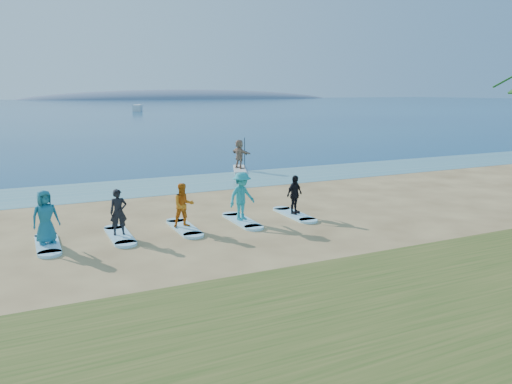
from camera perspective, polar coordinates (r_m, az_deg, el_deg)
name	(u,v)px	position (r m, az deg, el deg)	size (l,w,h in m)	color
ground	(246,239)	(16.67, -1.18, -5.34)	(600.00, 600.00, 0.00)	tan
shallow_water	(162,185)	(26.34, -10.64, 0.74)	(600.00, 600.00, 0.00)	teal
ocean	(38,107)	(174.74, -23.66, 8.93)	(600.00, 600.00, 0.00)	navy
island_ridge	(188,99)	(330.57, -7.76, 10.52)	(220.00, 56.00, 18.00)	slate
paddleboard	(240,169)	(31.02, -1.89, 2.63)	(0.70, 3.00, 0.12)	silver
paddleboarder	(239,154)	(30.89, -1.90, 4.37)	(1.65, 0.52, 1.78)	tan
boat_offshore_b	(138,111)	(126.60, -13.37, 8.97)	(1.88, 5.31, 1.55)	silver
surfboard_0	(48,244)	(17.23, -22.71, -5.53)	(0.70, 2.20, 0.09)	#A4E5FF
student_0	(45,217)	(17.01, -22.95, -2.63)	(0.83, 0.54, 1.71)	#1B6983
surfboard_1	(120,236)	(17.45, -15.30, -4.83)	(0.70, 2.20, 0.09)	#A4E5FF
student_1	(118,212)	(17.25, -15.45, -2.22)	(0.56, 0.37, 1.55)	black
surfboard_2	(184,228)	(17.95, -8.21, -4.08)	(0.70, 2.20, 0.09)	#A4E5FF
student_2	(183,205)	(17.75, -8.29, -1.50)	(0.76, 0.59, 1.57)	orange
surfboard_3	(242,221)	(18.71, -1.61, -3.32)	(0.70, 2.20, 0.09)	#A4E5FF
student_3	(242,196)	(18.50, -1.63, -0.48)	(1.16, 0.67, 1.80)	teal
surfboard_4	(294,215)	(19.70, 4.39, -2.59)	(0.70, 2.20, 0.09)	#A4E5FF
student_4	(295,195)	(19.53, 4.43, -0.29)	(0.89, 0.37, 1.52)	black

